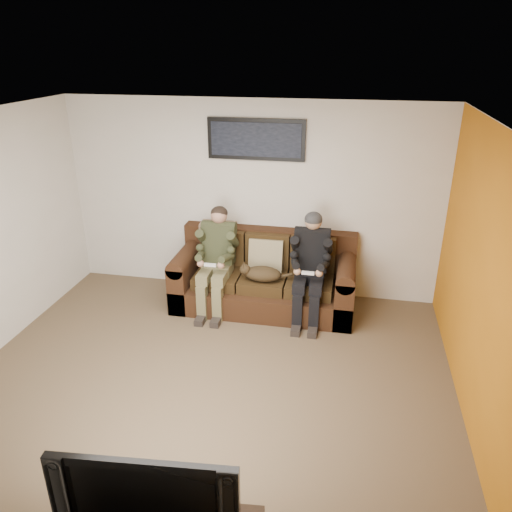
% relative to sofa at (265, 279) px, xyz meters
% --- Properties ---
extents(floor, '(5.00, 5.00, 0.00)m').
position_rel_sofa_xyz_m(floor, '(-0.28, -1.83, -0.36)').
color(floor, brown).
rests_on(floor, ground).
extents(ceiling, '(5.00, 5.00, 0.00)m').
position_rel_sofa_xyz_m(ceiling, '(-0.28, -1.83, 2.24)').
color(ceiling, silver).
rests_on(ceiling, ground).
extents(wall_back, '(5.00, 0.00, 5.00)m').
position_rel_sofa_xyz_m(wall_back, '(-0.28, 0.42, 0.94)').
color(wall_back, beige).
rests_on(wall_back, ground).
extents(wall_front, '(5.00, 0.00, 5.00)m').
position_rel_sofa_xyz_m(wall_front, '(-0.28, -4.08, 0.94)').
color(wall_front, beige).
rests_on(wall_front, ground).
extents(wall_right, '(0.00, 4.50, 4.50)m').
position_rel_sofa_xyz_m(wall_right, '(2.22, -1.83, 0.94)').
color(wall_right, beige).
rests_on(wall_right, ground).
extents(accent_wall_right, '(0.00, 4.50, 4.50)m').
position_rel_sofa_xyz_m(accent_wall_right, '(2.21, -1.83, 0.94)').
color(accent_wall_right, '#B96912').
rests_on(accent_wall_right, ground).
extents(sofa, '(2.32, 1.00, 0.95)m').
position_rel_sofa_xyz_m(sofa, '(0.00, 0.00, 0.00)').
color(sofa, '#341D0F').
rests_on(sofa, ground).
extents(throw_pillow, '(0.44, 0.21, 0.44)m').
position_rel_sofa_xyz_m(throw_pillow, '(-0.00, 0.04, 0.32)').
color(throw_pillow, '#90825E').
rests_on(throw_pillow, sofa).
extents(throw_blanket, '(0.47, 0.23, 0.08)m').
position_rel_sofa_xyz_m(throw_blanket, '(-0.70, 0.29, 0.59)').
color(throw_blanket, tan).
rests_on(throw_blanket, sofa).
extents(person_left, '(0.51, 0.87, 1.32)m').
position_rel_sofa_xyz_m(person_left, '(-0.60, -0.19, 0.39)').
color(person_left, '#6F6845').
rests_on(person_left, sofa).
extents(person_right, '(0.51, 0.86, 1.33)m').
position_rel_sofa_xyz_m(person_right, '(0.60, -0.19, 0.39)').
color(person_right, black).
rests_on(person_right, sofa).
extents(cat, '(0.66, 0.26, 0.24)m').
position_rel_sofa_xyz_m(cat, '(-0.00, -0.28, 0.21)').
color(cat, '#42311A').
rests_on(cat, sofa).
extents(framed_poster, '(1.25, 0.05, 0.52)m').
position_rel_sofa_xyz_m(framed_poster, '(-0.20, 0.38, 1.74)').
color(framed_poster, black).
rests_on(framed_poster, wall_back).
extents(television, '(1.14, 0.25, 0.65)m').
position_rel_sofa_xyz_m(television, '(-0.03, -3.78, 0.40)').
color(television, black).
rests_on(television, tv_stand).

